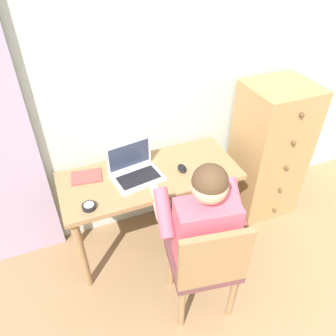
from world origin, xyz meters
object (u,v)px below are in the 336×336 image
(desk_clock, at_px, (89,206))
(notebook_pad, at_px, (87,177))
(computer_mouse, at_px, (182,168))
(desk, at_px, (150,186))
(laptop, at_px, (135,170))
(person_seated, at_px, (199,222))
(dresser, at_px, (269,152))
(chair, at_px, (206,264))

(desk_clock, bearing_deg, notebook_pad, 82.43)
(notebook_pad, bearing_deg, computer_mouse, -6.89)
(desk, bearing_deg, laptop, 165.75)
(person_seated, xyz_separation_m, desk_clock, (-0.61, 0.34, 0.05))
(computer_mouse, height_order, desk_clock, computer_mouse)
(dresser, distance_m, computer_mouse, 0.87)
(desk_clock, bearing_deg, computer_mouse, 10.88)
(desk, height_order, person_seated, person_seated)
(dresser, distance_m, chair, 1.23)
(chair, xyz_separation_m, person_seated, (0.03, 0.18, 0.18))
(chair, bearing_deg, person_seated, 81.56)
(desk, distance_m, notebook_pad, 0.47)
(dresser, height_order, person_seated, person_seated)
(desk, height_order, desk_clock, desk_clock)
(dresser, xyz_separation_m, computer_mouse, (-0.85, -0.10, 0.14))
(dresser, distance_m, notebook_pad, 1.52)
(laptop, bearing_deg, chair, -73.15)
(chair, bearing_deg, notebook_pad, 123.37)
(desk_clock, xyz_separation_m, notebook_pad, (0.04, 0.31, -0.01))
(computer_mouse, bearing_deg, desk, 178.01)
(computer_mouse, bearing_deg, chair, -91.81)
(desk, relative_size, chair, 1.44)
(chair, distance_m, laptop, 0.80)
(chair, xyz_separation_m, laptop, (-0.22, 0.72, 0.27))
(laptop, bearing_deg, person_seated, -65.54)
(desk_clock, height_order, notebook_pad, desk_clock)
(desk, xyz_separation_m, computer_mouse, (0.23, -0.04, 0.13))
(person_seated, xyz_separation_m, computer_mouse, (0.09, 0.47, 0.06))
(notebook_pad, bearing_deg, desk_clock, -89.56)
(desk, xyz_separation_m, laptop, (-0.10, 0.03, 0.16))
(notebook_pad, bearing_deg, desk, -9.29)
(chair, bearing_deg, desk, 99.48)
(desk, bearing_deg, dresser, 2.81)
(laptop, bearing_deg, dresser, 1.31)
(person_seated, height_order, computer_mouse, person_seated)
(desk_clock, bearing_deg, dresser, 8.44)
(desk, height_order, computer_mouse, computer_mouse)
(dresser, height_order, chair, dresser)
(computer_mouse, relative_size, desk_clock, 1.11)
(desk, bearing_deg, notebook_pad, 162.70)
(dresser, relative_size, person_seated, 0.99)
(dresser, height_order, computer_mouse, dresser)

